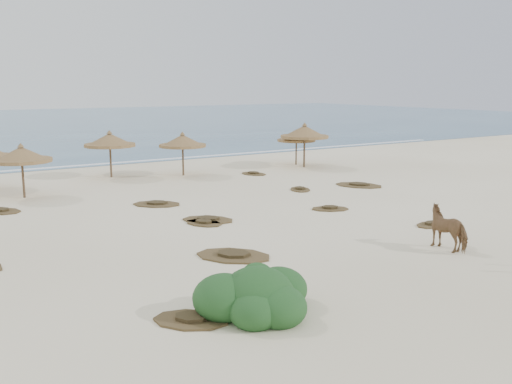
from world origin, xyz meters
TOP-DOWN VIEW (x-y plane):
  - ground at (0.00, 0.00)m, footprint 160.00×160.00m
  - foam_line at (0.00, 26.00)m, footprint 70.00×0.60m
  - palapa_2 at (-6.32, 15.80)m, footprint 3.73×3.73m
  - palapa_3 at (-0.39, 19.78)m, footprint 4.03×4.03m
  - palapa_4 at (3.77, 18.06)m, footprint 3.24×3.24m
  - palapa_5 at (12.87, 18.21)m, footprint 3.67×3.67m
  - palapa_6 at (12.59, 16.87)m, footprint 4.45×4.45m
  - horse at (4.63, -2.14)m, footprint 0.87×1.82m
  - bush at (-4.29, -3.42)m, footprint 3.18×2.80m
  - scrub_2 at (-1.07, 5.79)m, footprint 1.69×2.01m
  - scrub_3 at (-0.66, 6.21)m, footprint 2.63×2.67m
  - scrub_4 at (5.22, 5.13)m, footprint 2.09×1.85m
  - scrub_5 at (10.68, 9.12)m, footprint 2.92×3.28m
  - scrub_6 at (-7.94, 12.86)m, footprint 2.36×2.47m
  - scrub_7 at (7.02, 9.87)m, footprint 1.70×1.97m
  - scrub_9 at (-2.34, 1.13)m, footprint 3.01×3.13m
  - scrub_10 at (7.82, 16.00)m, footprint 1.68×2.12m
  - scrub_11 at (-5.93, -2.96)m, footprint 2.29×2.25m
  - scrub_12 at (6.80, 0.45)m, footprint 1.63×1.12m
  - scrub_13 at (-1.23, 10.46)m, footprint 2.79×2.70m

SIDE VIEW (x-z plane):
  - ground at x=0.00m, z-range 0.00..0.00m
  - foam_line at x=0.00m, z-range 0.00..0.01m
  - scrub_3 at x=-0.66m, z-range -0.03..0.13m
  - scrub_6 at x=-7.94m, z-range -0.03..0.13m
  - scrub_12 at x=6.80m, z-range -0.03..0.13m
  - scrub_2 at x=-1.07m, z-range -0.03..0.13m
  - scrub_5 at x=10.68m, z-range -0.03..0.13m
  - scrub_11 at x=-5.93m, z-range -0.03..0.13m
  - scrub_13 at x=-1.23m, z-range -0.03..0.13m
  - scrub_4 at x=5.22m, z-range -0.03..0.13m
  - scrub_7 at x=7.02m, z-range -0.03..0.13m
  - scrub_9 at x=-2.34m, z-range -0.03..0.13m
  - scrub_10 at x=7.82m, z-range -0.03..0.13m
  - bush at x=-4.29m, z-range -0.25..1.18m
  - horse at x=4.63m, z-range 0.00..1.52m
  - palapa_5 at x=12.87m, z-range 0.72..3.31m
  - palapa_4 at x=3.77m, z-range 0.78..3.59m
  - palapa_2 at x=-6.32m, z-range 0.78..3.63m
  - palapa_3 at x=-0.39m, z-range 0.82..3.80m
  - palapa_6 at x=12.59m, z-range 0.87..4.02m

